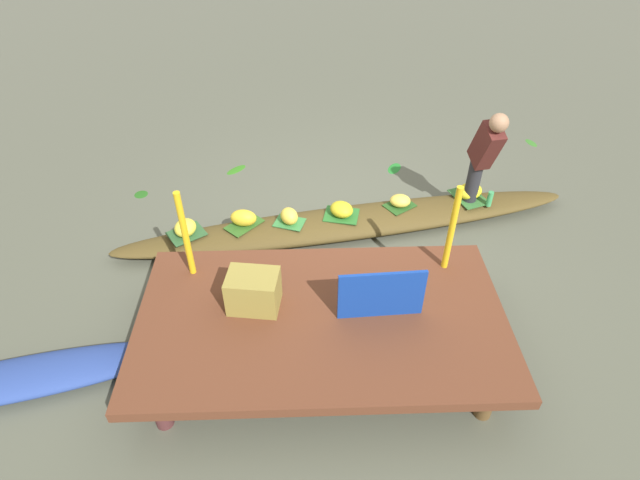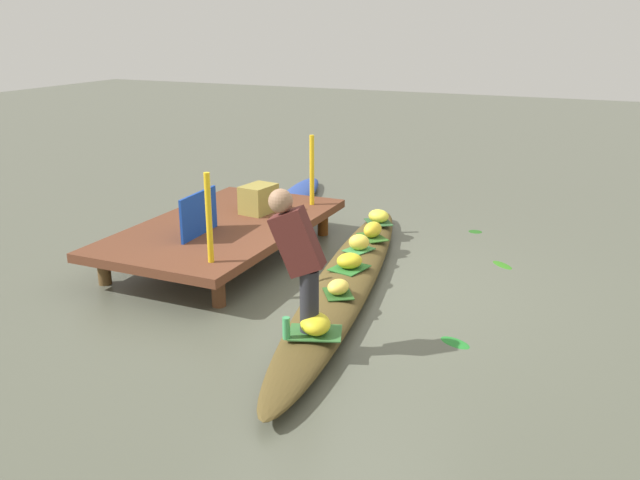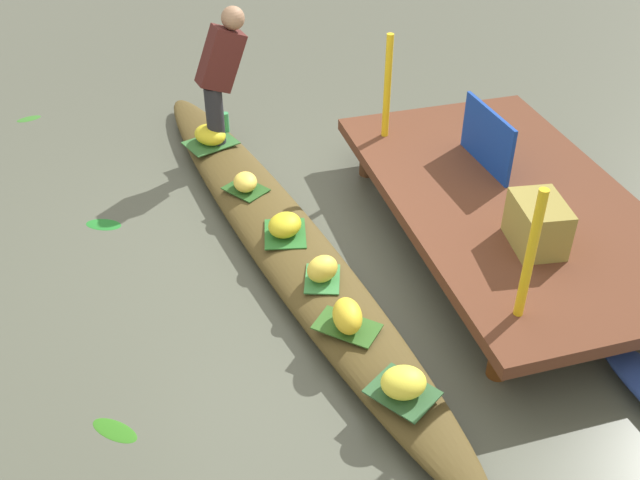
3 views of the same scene
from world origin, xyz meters
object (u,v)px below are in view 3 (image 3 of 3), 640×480
at_px(banana_bunch_5, 404,383).
at_px(market_banner, 487,138).
at_px(vendor_boat, 282,238).
at_px(banana_bunch_3, 210,135).
at_px(banana_bunch_2, 322,269).
at_px(produce_crate, 538,224).
at_px(banana_bunch_0, 347,316).
at_px(vendor_person, 221,69).
at_px(banana_bunch_1, 245,182).
at_px(banana_bunch_4, 285,225).
at_px(water_bottle, 226,122).

height_order(banana_bunch_5, market_banner, market_banner).
relative_size(vendor_boat, banana_bunch_3, 17.20).
bearing_deg(banana_bunch_2, produce_crate, 79.09).
relative_size(banana_bunch_0, vendor_person, 0.24).
bearing_deg(banana_bunch_1, banana_bunch_3, -170.05).
bearing_deg(vendor_person, banana_bunch_3, -87.47).
xyz_separation_m(vendor_boat, vendor_person, (-1.47, -0.16, 0.80)).
bearing_deg(banana_bunch_3, market_banner, 56.47).
height_order(banana_bunch_1, vendor_person, vendor_person).
height_order(vendor_person, market_banner, vendor_person).
height_order(banana_bunch_2, market_banner, market_banner).
relative_size(banana_bunch_4, market_banner, 0.38).
xyz_separation_m(banana_bunch_0, banana_bunch_3, (-2.66, -0.45, -0.01)).
height_order(vendor_boat, vendor_person, vendor_person).
height_order(banana_bunch_2, water_bottle, water_bottle).
relative_size(banana_bunch_3, water_bottle, 1.66).
height_order(water_bottle, market_banner, market_banner).
bearing_deg(produce_crate, banana_bunch_5, -56.56).
height_order(banana_bunch_0, market_banner, market_banner).
bearing_deg(banana_bunch_3, banana_bunch_2, 11.42).
distance_m(banana_bunch_1, banana_bunch_5, 2.47).
bearing_deg(banana_bunch_4, banana_bunch_3, -168.62).
xyz_separation_m(banana_bunch_3, banana_bunch_5, (3.29, 0.60, -0.00)).
xyz_separation_m(water_bottle, produce_crate, (2.62, 1.71, 0.29)).
bearing_deg(produce_crate, water_bottle, -146.91).
relative_size(banana_bunch_3, vendor_person, 0.26).
bearing_deg(market_banner, banana_bunch_0, -53.34).
relative_size(banana_bunch_2, water_bottle, 1.23).
distance_m(banana_bunch_2, water_bottle, 2.36).
height_order(water_bottle, produce_crate, produce_crate).
distance_m(banana_bunch_1, water_bottle, 1.05).
bearing_deg(market_banner, banana_bunch_4, -86.11).
bearing_deg(banana_bunch_5, banana_bunch_3, -169.71).
distance_m(banana_bunch_1, banana_bunch_3, 0.87).
relative_size(banana_bunch_2, banana_bunch_3, 0.74).
distance_m(banana_bunch_0, banana_bunch_5, 0.64).
relative_size(water_bottle, produce_crate, 0.43).
relative_size(banana_bunch_5, vendor_person, 0.22).
xyz_separation_m(banana_bunch_4, water_bottle, (-1.75, -0.14, 0.01)).
bearing_deg(banana_bunch_1, produce_crate, 47.78).
bearing_deg(banana_bunch_5, vendor_person, -172.27).
bearing_deg(banana_bunch_0, banana_bunch_2, -177.91).
relative_size(banana_bunch_2, produce_crate, 0.53).
bearing_deg(banana_bunch_3, banana_bunch_0, 9.67).
distance_m(vendor_boat, banana_bunch_2, 0.73).
relative_size(banana_bunch_5, water_bottle, 1.42).
bearing_deg(banana_bunch_0, produce_crate, 99.10).
relative_size(vendor_person, produce_crate, 2.78).
relative_size(water_bottle, market_banner, 0.26).
distance_m(banana_bunch_4, water_bottle, 1.75).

